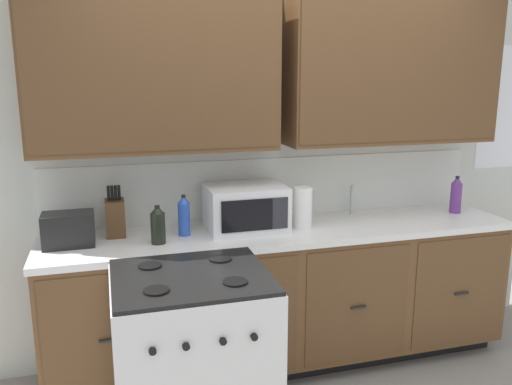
{
  "coord_description": "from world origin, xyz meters",
  "views": [
    {
      "loc": [
        -1.06,
        -2.71,
        1.88
      ],
      "look_at": [
        -0.2,
        0.27,
        1.18
      ],
      "focal_mm": 37.04,
      "sensor_mm": 36.0,
      "label": 1
    }
  ],
  "objects": [
    {
      "name": "paper_towel_roll",
      "position": [
        0.11,
        0.29,
        1.06
      ],
      "size": [
        0.12,
        0.12,
        0.26
      ],
      "primitive_type": "cylinder",
      "color": "white",
      "rests_on": "counter_run"
    },
    {
      "name": "stove_range",
      "position": [
        -0.7,
        -0.33,
        0.47
      ],
      "size": [
        0.76,
        0.68,
        0.95
      ],
      "color": "white",
      "rests_on": "ground_plane"
    },
    {
      "name": "sink_faucet",
      "position": [
        0.56,
        0.51,
        1.03
      ],
      "size": [
        0.02,
        0.02,
        0.2
      ],
      "primitive_type": "cylinder",
      "color": "#B2B5BA",
      "rests_on": "counter_run"
    },
    {
      "name": "bottle_blue",
      "position": [
        -0.63,
        0.33,
        1.05
      ],
      "size": [
        0.07,
        0.07,
        0.25
      ],
      "color": "blue",
      "rests_on": "counter_run"
    },
    {
      "name": "toaster",
      "position": [
        -1.28,
        0.32,
        1.03
      ],
      "size": [
        0.28,
        0.18,
        0.19
      ],
      "color": "black",
      "rests_on": "counter_run"
    },
    {
      "name": "bottle_violet",
      "position": [
        1.26,
        0.34,
        1.06
      ],
      "size": [
        0.08,
        0.08,
        0.26
      ],
      "color": "#663384",
      "rests_on": "counter_run"
    },
    {
      "name": "wall_unit",
      "position": [
        0.0,
        0.5,
        1.68
      ],
      "size": [
        4.15,
        0.4,
        2.59
      ],
      "color": "silver",
      "rests_on": "ground_plane"
    },
    {
      "name": "bottle_dark",
      "position": [
        -0.8,
        0.22,
        1.04
      ],
      "size": [
        0.08,
        0.08,
        0.22
      ],
      "color": "black",
      "rests_on": "counter_run"
    },
    {
      "name": "microwave",
      "position": [
        -0.25,
        0.35,
        1.07
      ],
      "size": [
        0.48,
        0.37,
        0.28
      ],
      "color": "white",
      "rests_on": "counter_run"
    },
    {
      "name": "knife_block",
      "position": [
        -1.03,
        0.43,
        1.05
      ],
      "size": [
        0.11,
        0.14,
        0.31
      ],
      "color": "#52361E",
      "rests_on": "counter_run"
    },
    {
      "name": "counter_run",
      "position": [
        0.0,
        0.3,
        0.48
      ],
      "size": [
        2.98,
        0.64,
        0.93
      ],
      "color": "black",
      "rests_on": "ground_plane"
    }
  ]
}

